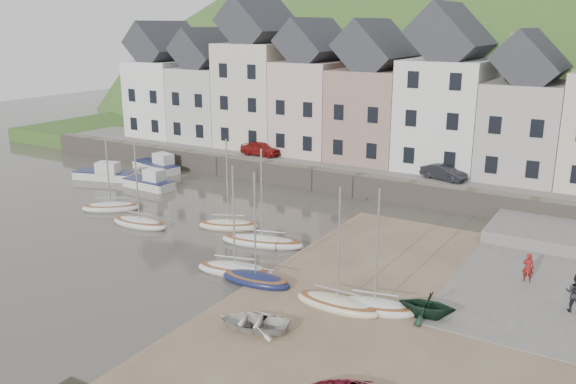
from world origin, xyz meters
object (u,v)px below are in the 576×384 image
Objects in this scene: person_red at (528,267)px; car_right at (444,172)px; rowboat_green at (427,305)px; person_dark at (575,293)px; rowboat_white at (254,322)px; car_left at (261,149)px; sailboat_0 at (111,207)px.

person_red is 0.44× the size of car_right.
person_dark is at bearing 116.43° from rowboat_green.
car_right is (0.98, 24.71, 1.80)m from rowboat_white.
rowboat_white is 15.15m from person_dark.
person_red is (9.58, 11.57, 0.51)m from rowboat_white.
car_left is at bearing -30.88° from person_red.
rowboat_green reaches higher than rowboat_white.
rowboat_green is (25.38, -4.30, 0.47)m from sailboat_0.
sailboat_0 is at bearing 168.45° from car_left.
sailboat_0 is 21.20m from rowboat_white.
car_right is (20.04, 15.43, 1.93)m from sailboat_0.
rowboat_green is at bearing 111.47° from rowboat_white.
car_right is at bearing 160.95° from rowboat_white.
person_red is (3.26, 6.58, 0.17)m from rowboat_green.
sailboat_0 reaches higher than rowboat_white.
car_right reaches higher than rowboat_white.
car_left is (-25.64, 13.14, 1.34)m from person_red.
rowboat_green is at bearing -149.08° from car_right.
rowboat_green is at bearing 59.91° from person_red.
rowboat_green is at bearing 44.71° from person_dark.
person_dark is at bearing -128.78° from car_right.
car_left reaches higher than rowboat_green.
sailboat_0 reaches higher than person_dark.
person_red is 0.83× the size of person_dark.
car_right reaches higher than person_red.
person_dark is 19.20m from car_right.
sailboat_0 is 1.76× the size of car_right.
sailboat_0 is at bearing -132.74° from rowboat_white.
person_dark reaches higher than person_red.
car_left is at bearing -19.72° from person_dark.
rowboat_white is at bearing -60.73° from rowboat_green.
car_right is (-11.12, 15.62, 1.12)m from person_dark.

